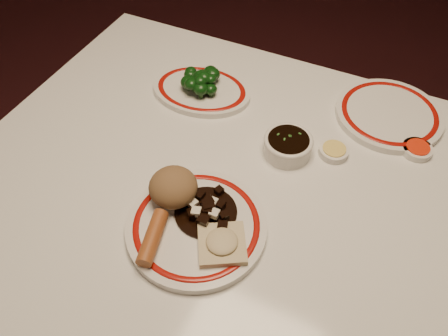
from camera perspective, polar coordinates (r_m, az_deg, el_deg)
ground at (r=1.55m, az=2.01°, el=-19.73°), size 7.00×7.00×0.00m
dining_table at (r=0.96m, az=3.07°, el=-5.89°), size 1.20×0.90×0.75m
main_plate at (r=0.82m, az=-3.60°, el=-7.58°), size 0.28×0.28×0.02m
rice_mound at (r=0.83m, az=-6.65°, el=-2.50°), size 0.09×0.09×0.07m
spring_roll at (r=0.79m, az=-9.29°, el=-8.93°), size 0.05×0.11×0.03m
fried_wonton at (r=0.78m, az=-0.26°, el=-9.79°), size 0.11×0.11×0.02m
stirfry_heap at (r=0.82m, az=-2.55°, el=-5.36°), size 0.12×0.12×0.03m
broccoli_plate at (r=1.09m, az=-2.95°, el=10.12°), size 0.26×0.23×0.02m
broccoli_pile at (r=1.07m, az=-3.10°, el=11.50°), size 0.10×0.11×0.05m
soy_bowl at (r=0.94m, az=8.32°, el=2.86°), size 0.10×0.10×0.04m
sweet_sour_dish at (r=1.03m, az=23.89°, el=2.21°), size 0.06×0.06×0.02m
mustard_dish at (r=0.97m, az=14.13°, el=2.15°), size 0.06×0.06×0.02m
far_plate at (r=1.09m, az=20.73°, el=6.62°), size 0.28×0.28×0.02m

